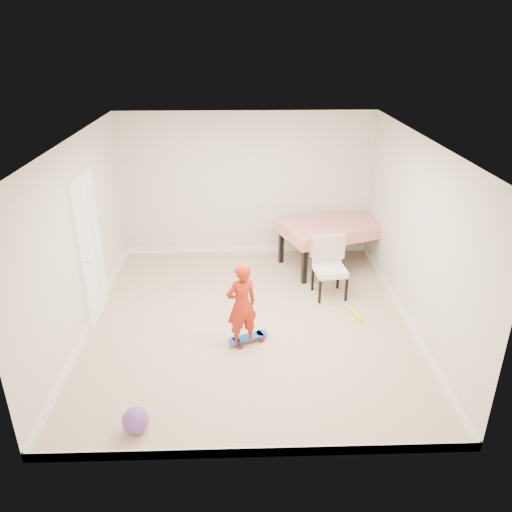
{
  "coord_description": "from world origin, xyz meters",
  "views": [
    {
      "loc": [
        -0.1,
        -6.14,
        3.83
      ],
      "look_at": [
        0.1,
        0.2,
        0.95
      ],
      "focal_mm": 35.0,
      "sensor_mm": 36.0,
      "label": 1
    }
  ],
  "objects_px": {
    "dining_table": "(331,244)",
    "dining_chair": "(330,268)",
    "skateboard": "(248,339)",
    "child": "(242,307)",
    "balloon": "(136,421)"
  },
  "relations": [
    {
      "from": "dining_chair",
      "to": "skateboard",
      "type": "distance_m",
      "value": 1.85
    },
    {
      "from": "dining_chair",
      "to": "skateboard",
      "type": "bearing_deg",
      "value": -143.0
    },
    {
      "from": "dining_table",
      "to": "balloon",
      "type": "relative_size",
      "value": 6.13
    },
    {
      "from": "dining_table",
      "to": "dining_chair",
      "type": "height_order",
      "value": "dining_chair"
    },
    {
      "from": "skateboard",
      "to": "balloon",
      "type": "bearing_deg",
      "value": -152.07
    },
    {
      "from": "dining_table",
      "to": "dining_chair",
      "type": "distance_m",
      "value": 1.14
    },
    {
      "from": "skateboard",
      "to": "balloon",
      "type": "xyz_separation_m",
      "value": [
        -1.2,
        -1.6,
        0.1
      ]
    },
    {
      "from": "child",
      "to": "balloon",
      "type": "distance_m",
      "value": 1.95
    },
    {
      "from": "dining_table",
      "to": "skateboard",
      "type": "xyz_separation_m",
      "value": [
        -1.5,
        -2.38,
        -0.36
      ]
    },
    {
      "from": "dining_chair",
      "to": "dining_table",
      "type": "bearing_deg",
      "value": 72.14
    },
    {
      "from": "dining_chair",
      "to": "child",
      "type": "bearing_deg",
      "value": -143.33
    },
    {
      "from": "child",
      "to": "balloon",
      "type": "xyz_separation_m",
      "value": [
        -1.12,
        -1.53,
        -0.44
      ]
    },
    {
      "from": "dining_table",
      "to": "skateboard",
      "type": "distance_m",
      "value": 2.84
    },
    {
      "from": "dining_chair",
      "to": "skateboard",
      "type": "xyz_separation_m",
      "value": [
        -1.29,
        -1.26,
        -0.43
      ]
    },
    {
      "from": "dining_chair",
      "to": "balloon",
      "type": "height_order",
      "value": "dining_chair"
    }
  ]
}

